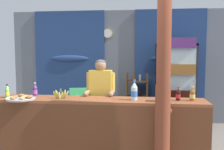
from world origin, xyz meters
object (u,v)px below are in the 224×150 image
(pastry_tray, at_px, (21,98))
(plastic_lawn_chair, at_px, (80,106))
(shopkeeper, at_px, (101,92))
(soda_bottle_water, at_px, (134,91))
(soda_bottle_grape_soda, at_px, (35,90))
(soda_bottle_iced_tea, at_px, (192,95))
(stall_counter, at_px, (98,123))
(banana_bunch, at_px, (61,95))
(snack_box_biscuit, at_px, (163,96))
(drink_fridge, at_px, (175,80))
(soda_bottle_lime_soda, at_px, (7,92))
(timber_post, at_px, (163,89))
(soda_bottle_cola, at_px, (178,95))
(bottle_shelf_rack, at_px, (137,98))

(pastry_tray, bearing_deg, plastic_lawn_chair, 70.70)
(shopkeeper, height_order, soda_bottle_water, shopkeeper)
(plastic_lawn_chair, relative_size, soda_bottle_grape_soda, 3.83)
(soda_bottle_grape_soda, distance_m, soda_bottle_iced_tea, 2.45)
(stall_counter, xyz_separation_m, shopkeeper, (-0.05, 0.56, 0.38))
(shopkeeper, distance_m, banana_bunch, 0.73)
(snack_box_biscuit, relative_size, pastry_tray, 0.42)
(soda_bottle_water, relative_size, pastry_tray, 0.70)
(drink_fridge, height_order, soda_bottle_lime_soda, drink_fridge)
(stall_counter, height_order, timber_post, timber_post)
(shopkeeper, relative_size, banana_bunch, 5.54)
(drink_fridge, height_order, banana_bunch, drink_fridge)
(shopkeeper, xyz_separation_m, soda_bottle_lime_soda, (-1.40, -0.50, 0.06))
(timber_post, xyz_separation_m, snack_box_biscuit, (0.04, 0.32, -0.15))
(pastry_tray, bearing_deg, soda_bottle_cola, 4.58)
(plastic_lawn_chair, bearing_deg, snack_box_biscuit, -41.92)
(soda_bottle_iced_tea, xyz_separation_m, snack_box_biscuit, (-0.43, -0.11, -0.01))
(drink_fridge, distance_m, snack_box_biscuit, 1.72)
(shopkeeper, distance_m, soda_bottle_grape_soda, 1.07)
(soda_bottle_cola, bearing_deg, shopkeeper, 159.97)
(timber_post, xyz_separation_m, soda_bottle_cola, (0.26, 0.43, -0.15))
(drink_fridge, xyz_separation_m, soda_bottle_iced_tea, (0.03, -1.56, -0.05))
(stall_counter, xyz_separation_m, soda_bottle_water, (0.53, 0.07, 0.48))
(stall_counter, bearing_deg, pastry_tray, -176.47)
(drink_fridge, distance_m, bottle_shelf_rack, 0.93)
(soda_bottle_lime_soda, bearing_deg, stall_counter, -2.27)
(shopkeeper, bearing_deg, soda_bottle_cola, -20.03)
(drink_fridge, height_order, soda_bottle_water, drink_fridge)
(drink_fridge, bearing_deg, soda_bottle_lime_soda, -149.84)
(bottle_shelf_rack, relative_size, snack_box_biscuit, 6.38)
(soda_bottle_water, distance_m, soda_bottle_iced_tea, 0.85)
(soda_bottle_cola, bearing_deg, soda_bottle_water, -176.35)
(timber_post, relative_size, banana_bunch, 8.86)
(snack_box_biscuit, height_order, banana_bunch, snack_box_biscuit)
(soda_bottle_water, height_order, soda_bottle_iced_tea, soda_bottle_water)
(bottle_shelf_rack, bearing_deg, pastry_tray, -131.58)
(drink_fridge, relative_size, pastry_tray, 4.36)
(pastry_tray, bearing_deg, drink_fridge, 34.94)
(bottle_shelf_rack, bearing_deg, banana_bunch, -122.35)
(bottle_shelf_rack, relative_size, soda_bottle_iced_tea, 5.40)
(shopkeeper, bearing_deg, banana_bunch, -137.10)
(timber_post, bearing_deg, snack_box_biscuit, 83.71)
(soda_bottle_water, bearing_deg, soda_bottle_lime_soda, -179.49)
(stall_counter, height_order, plastic_lawn_chair, stall_counter)
(soda_bottle_grape_soda, xyz_separation_m, banana_bunch, (0.48, -0.16, -0.03))
(soda_bottle_lime_soda, relative_size, snack_box_biscuit, 1.16)
(timber_post, xyz_separation_m, banana_bunch, (-1.50, 0.38, -0.17))
(plastic_lawn_chair, relative_size, soda_bottle_lime_soda, 4.07)
(drink_fridge, xyz_separation_m, snack_box_biscuit, (-0.39, -1.67, -0.06))
(stall_counter, relative_size, drink_fridge, 1.69)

